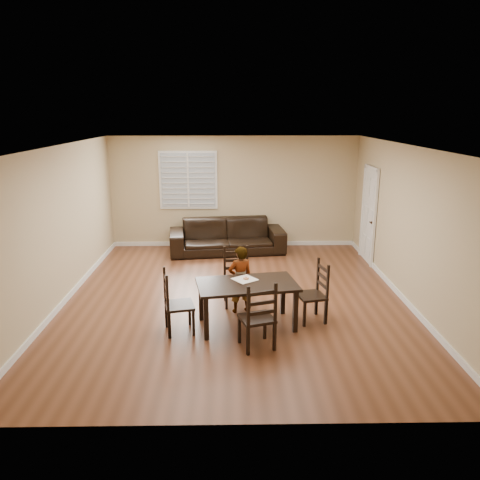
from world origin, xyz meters
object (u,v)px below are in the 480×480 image
donut (246,278)px  sofa (227,236)px  chair_near (236,277)px  chair_left (171,305)px  chair_far (260,320)px  chair_right (318,294)px  child (240,280)px  dining_table (247,289)px

donut → sofa: bearing=95.0°
chair_near → donut: size_ratio=10.88×
chair_near → chair_left: 1.53m
chair_near → chair_far: (0.31, -1.76, 0.00)m
chair_left → sofa: 4.28m
chair_near → donut: bearing=-84.3°
chair_right → child: 1.29m
chair_left → donut: 1.23m
chair_near → donut: (0.14, -0.79, 0.27)m
chair_near → child: bearing=-86.4°
chair_near → donut: 0.85m
chair_far → chair_left: (-1.30, 0.59, -0.01)m
sofa → dining_table: bearing=-91.7°
chair_near → chair_left: bearing=-135.0°
chair_far → chair_left: bearing=-42.4°
donut → child: bearing=102.7°
sofa → chair_left: bearing=-107.4°
donut → dining_table: bearing=-86.6°
chair_left → chair_right: (2.28, 0.41, -0.00)m
chair_right → child: size_ratio=0.86×
chair_near → chair_left: (-0.99, -1.17, -0.01)m
dining_table → chair_near: bearing=89.4°
chair_far → chair_right: size_ratio=1.03×
chair_left → donut: size_ratio=10.69×
sofa → chair_near: bearing=-93.1°
dining_table → child: bearing=90.0°
chair_near → chair_far: chair_far is taller
dining_table → donut: 0.20m
chair_left → sofa: (0.80, 4.20, -0.06)m
chair_left → donut: bearing=-85.2°
chair_left → child: size_ratio=0.87×
chair_right → sofa: bearing=-171.5°
chair_left → dining_table: bearing=-93.4°
chair_far → donut: 1.02m
child → sofa: bearing=-103.7°
chair_right → dining_table: bearing=-92.8°
donut → sofa: 3.85m
chair_right → chair_left: bearing=-92.8°
chair_far → dining_table: bearing=-96.9°
chair_left → child: (1.05, 0.75, 0.12)m
dining_table → donut: bearing=83.7°
chair_right → donut: 1.19m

